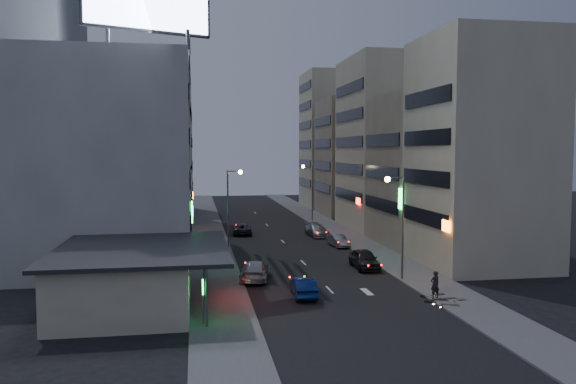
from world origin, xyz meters
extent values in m
plane|color=black|center=(0.00, 0.00, 0.00)|extent=(180.00, 180.00, 0.00)
cube|color=#4C4C4F|center=(-8.00, 30.00, 0.06)|extent=(4.00, 120.00, 0.12)
cube|color=#4C4C4F|center=(8.00, 30.00, 0.06)|extent=(4.00, 120.00, 0.12)
cube|color=beige|center=(-14.00, 2.00, 1.80)|extent=(8.00, 12.00, 3.60)
cube|color=black|center=(-13.00, 2.00, 3.75)|extent=(11.00, 13.00, 0.25)
cube|color=black|center=(-8.90, 2.00, 3.10)|extent=(0.12, 4.00, 0.90)
cube|color=#FF1E14|center=(-8.82, 2.00, 3.10)|extent=(0.04, 3.70, 0.70)
cube|color=#B4B4AF|center=(-17.00, 20.00, 9.00)|extent=(14.00, 24.00, 18.00)
cube|color=gray|center=(-26.00, 23.00, 17.00)|extent=(10.00, 14.00, 34.00)
cube|color=beige|center=(15.00, 10.50, 10.00)|extent=(10.00, 11.00, 20.00)
cube|color=tan|center=(15.50, 22.00, 8.00)|extent=(11.00, 12.00, 16.00)
cube|color=beige|center=(15.00, 35.00, 11.00)|extent=(10.00, 14.00, 22.00)
cube|color=#B4B4AF|center=(-15.50, 45.00, 10.00)|extent=(11.00, 10.00, 20.00)
cube|color=gray|center=(-16.00, 58.00, 7.50)|extent=(12.00, 10.00, 15.00)
cube|color=tan|center=(15.50, 50.00, 9.00)|extent=(11.00, 12.00, 18.00)
cube|color=beige|center=(16.00, 64.00, 12.00)|extent=(12.00, 12.00, 24.00)
cylinder|color=#595B60|center=(-16.00, 10.00, 18.75)|extent=(0.30, 0.30, 1.50)
cylinder|color=#595B60|center=(-10.00, 10.00, 18.75)|extent=(0.30, 0.30, 1.50)
cylinder|color=#595B60|center=(6.30, 6.00, 4.12)|extent=(0.16, 0.16, 8.00)
cylinder|color=#595B60|center=(5.60, 6.00, 8.02)|extent=(1.40, 0.10, 0.10)
sphere|color=#FFD88C|center=(5.00, 6.00, 7.92)|extent=(0.44, 0.44, 0.44)
cylinder|color=#595B60|center=(-6.30, 22.00, 4.12)|extent=(0.16, 0.16, 8.00)
cylinder|color=#595B60|center=(-5.60, 22.00, 8.02)|extent=(1.40, 0.10, 0.10)
sphere|color=#FFD88C|center=(-5.00, 22.00, 7.92)|extent=(0.44, 0.44, 0.44)
cylinder|color=#595B60|center=(6.30, 40.00, 4.12)|extent=(0.16, 0.16, 8.00)
cylinder|color=#595B60|center=(5.60, 40.00, 8.02)|extent=(1.40, 0.10, 0.10)
sphere|color=#FFD88C|center=(5.00, 40.00, 7.92)|extent=(0.44, 0.44, 0.44)
imported|color=black|center=(4.71, 10.77, 0.81)|extent=(2.03, 4.81, 1.63)
imported|color=#A3A6AC|center=(5.23, 21.78, 0.63)|extent=(1.86, 4.00, 1.27)
imported|color=#2B2B30|center=(-4.02, 32.04, 0.66)|extent=(2.52, 4.88, 1.32)
imported|color=#9DA2A5|center=(4.53, 28.97, 0.71)|extent=(2.41, 5.06, 1.42)
imported|color=navy|center=(-2.24, 2.47, 0.69)|extent=(1.63, 4.24, 1.38)
imported|color=#A6AAAE|center=(-5.00, 8.02, 0.75)|extent=(3.15, 5.51, 1.50)
imported|color=black|center=(6.41, 0.19, 1.05)|extent=(0.76, 0.59, 1.86)
camera|label=1|loc=(-9.57, -35.10, 10.14)|focal=35.00mm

